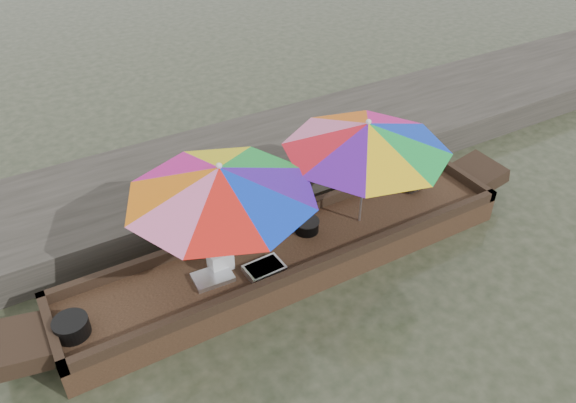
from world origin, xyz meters
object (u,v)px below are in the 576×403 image
boat_hull (292,256)px  vendor (417,158)px  tray_scallop (213,277)px  cooking_pot (71,327)px  tray_crayfish (264,269)px  umbrella_stern (364,173)px  supply_bag (220,260)px  umbrella_bow (224,221)px  charcoal_grill (307,226)px

boat_hull → vendor: bearing=6.2°
boat_hull → tray_scallop: (-1.14, -0.05, 0.21)m
vendor → cooking_pot: bearing=-21.6°
tray_crayfish → vendor: vendor is taller
tray_crayfish → umbrella_stern: (1.61, 0.25, 0.73)m
tray_crayfish → tray_scallop: (-0.60, 0.20, -0.01)m
cooking_pot → vendor: (5.00, 0.31, 0.43)m
boat_hull → tray_crayfish: bearing=-154.8°
tray_crayfish → supply_bag: 0.55m
umbrella_stern → vendor: bearing=11.9°
tray_scallop → vendor: bearing=5.0°
vendor → umbrella_bow: 3.14m
cooking_pot → tray_crayfish: (2.25, -0.18, -0.06)m
cooking_pot → tray_scallop: 1.66m
charcoal_grill → umbrella_bow: size_ratio=0.15×
tray_scallop → supply_bag: supply_bag is taller
umbrella_stern → supply_bag: bearing=177.5°
tray_scallop → vendor: size_ratio=0.45×
tray_crayfish → boat_hull: bearing=25.2°
boat_hull → umbrella_stern: size_ratio=2.84×
tray_crayfish → tray_scallop: tray_crayfish is taller
vendor → umbrella_bow: umbrella_bow is taller
boat_hull → cooking_pot: bearing=-178.6°
charcoal_grill → umbrella_bow: bearing=-172.0°
cooking_pot → umbrella_stern: size_ratio=0.18×
charcoal_grill → umbrella_bow: 1.43m
tray_scallop → umbrella_bow: 0.78m
boat_hull → tray_scallop: 1.16m
boat_hull → tray_scallop: tray_scallop is taller
tray_scallop → tray_crayfish: bearing=-18.4°
tray_crayfish → charcoal_grill: 0.97m
supply_bag → umbrella_stern: size_ratio=0.13×
charcoal_grill → supply_bag: supply_bag is taller
cooking_pot → supply_bag: (1.83, 0.16, 0.03)m
tray_crayfish → charcoal_grill: (0.87, 0.43, 0.03)m
vendor → tray_crayfish: bearing=-15.0°
umbrella_bow → umbrella_stern: size_ratio=1.03×
charcoal_grill → supply_bag: 1.30m
tray_crayfish → charcoal_grill: charcoal_grill is taller
tray_scallop → cooking_pot: bearing=-179.5°
tray_crayfish → cooking_pot: bearing=175.4°
charcoal_grill → umbrella_stern: 1.04m
tray_crayfish → umbrella_bow: size_ratio=0.21×
boat_hull → umbrella_stern: umbrella_stern is taller
tray_scallop → charcoal_grill: size_ratio=1.45×
cooking_pot → charcoal_grill: size_ratio=1.18×
umbrella_bow → umbrella_stern: (1.99, 0.00, 0.00)m
tray_crayfish → supply_bag: bearing=141.6°
tray_scallop → umbrella_stern: umbrella_stern is taller
umbrella_bow → umbrella_stern: bearing=0.0°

